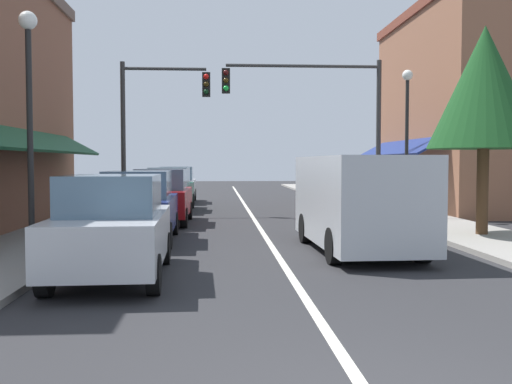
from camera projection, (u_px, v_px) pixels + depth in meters
The scene contains 16 objects.
ground_plane at pixel (251, 215), 22.33m from camera, with size 80.00×80.00×0.00m, color #28282B.
sidewalk_left at pixel (104, 214), 21.96m from camera, with size 2.60×56.00×0.12m, color gray.
sidewalk_right at pixel (394, 212), 22.68m from camera, with size 2.60×56.00×0.12m, color gray.
lane_center_stripe at pixel (251, 215), 22.33m from camera, with size 0.14×52.00×0.01m, color silver.
storefront_right_block at pixel (469, 109), 24.71m from camera, with size 6.25×10.20×8.40m.
parked_car_nearest_left at pixel (113, 227), 10.01m from camera, with size 1.88×4.15×1.77m.
parked_car_second_left at pixel (139, 207), 14.66m from camera, with size 1.84×4.13×1.77m.
parked_car_third_left at pixel (162, 197), 19.03m from camera, with size 1.81×4.11×1.77m.
parked_car_far_left at pixel (170, 189), 24.07m from camera, with size 1.85×4.13×1.77m.
parked_car_distant_left at pixel (177, 185), 28.99m from camera, with size 1.81×4.12×1.77m.
van_in_lane at pixel (357, 200), 13.06m from camera, with size 2.12×5.23×2.12m.
traffic_signal_mast_arm at pixel (324, 108), 22.00m from camera, with size 5.99×0.50×5.81m.
traffic_signal_left_corner at pixel (152, 114), 22.11m from camera, with size 3.36×0.50×5.74m.
street_lamp_left_near at pixel (29, 95), 11.67m from camera, with size 0.36×0.36×4.96m.
street_lamp_right_mid at pixel (407, 120), 19.93m from camera, with size 0.36×0.36×5.10m.
tree_right_near at pixel (484, 88), 15.14m from camera, with size 2.86×2.86×5.49m.
Camera 1 is at (-1.28, -4.22, 1.98)m, focal length 41.42 mm.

